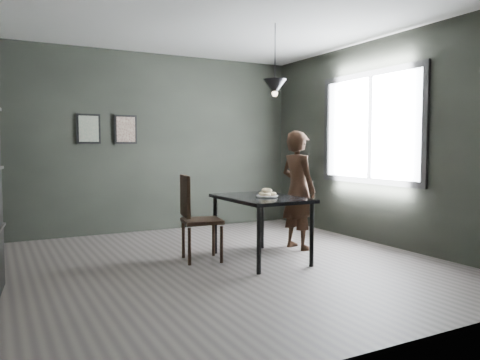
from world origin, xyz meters
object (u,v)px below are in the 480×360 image
white_plate (267,197)px  wood_chair (194,212)px  woman (298,190)px  cafe_table (261,203)px  pendant_lamp (275,87)px

white_plate → wood_chair: wood_chair is taller
woman → wood_chair: (-1.46, 0.01, -0.20)m
cafe_table → woman: (0.74, 0.30, 0.10)m
cafe_table → wood_chair: 0.79m
cafe_table → wood_chair: size_ratio=1.19×
cafe_table → woman: bearing=22.2°
wood_chair → pendant_lamp: pendant_lamp is taller
pendant_lamp → wood_chair: bearing=167.6°
cafe_table → white_plate: 0.12m
cafe_table → pendant_lamp: size_ratio=1.39×
wood_chair → pendant_lamp: size_ratio=1.16×
woman → pendant_lamp: size_ratio=1.78×
white_plate → pendant_lamp: (0.21, 0.18, 1.29)m
white_plate → woman: 0.80m
woman → cafe_table: bearing=104.3°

